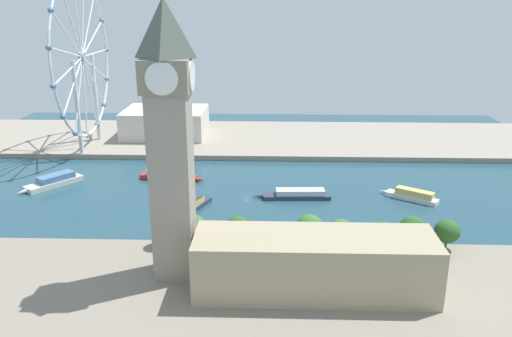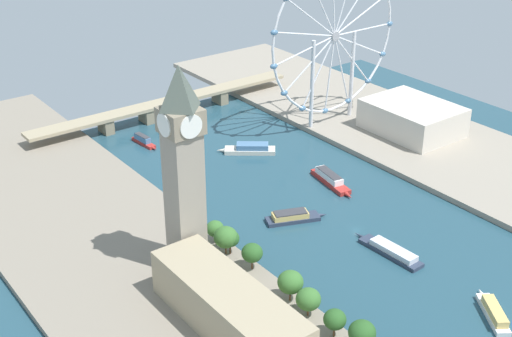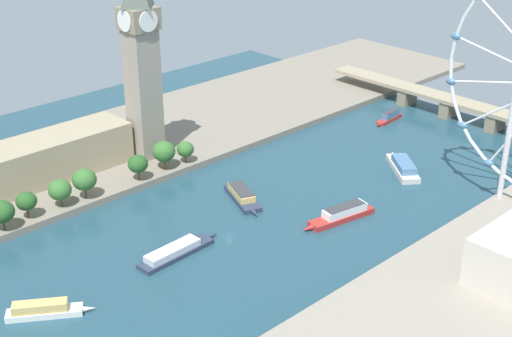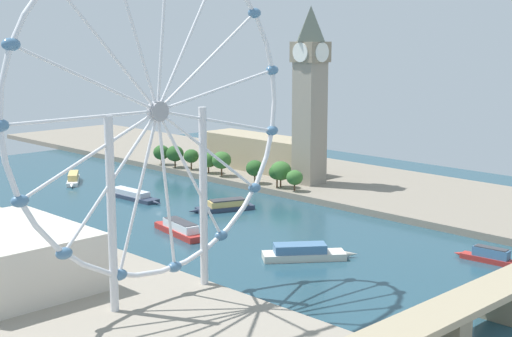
{
  "view_description": "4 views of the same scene",
  "coord_description": "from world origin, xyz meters",
  "px_view_note": "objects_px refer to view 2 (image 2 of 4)",
  "views": [
    {
      "loc": [
        -237.41,
        -12.57,
        91.22
      ],
      "look_at": [
        9.42,
        -4.38,
        10.68
      ],
      "focal_mm": 36.94,
      "sensor_mm": 36.0,
      "label": 1
    },
    {
      "loc": [
        -207.46,
        -197.75,
        172.76
      ],
      "look_at": [
        -6.52,
        69.53,
        6.42
      ],
      "focal_mm": 49.36,
      "sensor_mm": 36.0,
      "label": 2
    },
    {
      "loc": [
        188.87,
        -165.0,
        146.11
      ],
      "look_at": [
        -21.24,
        34.79,
        10.8
      ],
      "focal_mm": 51.64,
      "sensor_mm": 36.0,
      "label": 3
    },
    {
      "loc": [
        204.62,
        272.3,
        80.09
      ],
      "look_at": [
        -22.83,
        39.8,
        20.63
      ],
      "focal_mm": 53.55,
      "sensor_mm": 36.0,
      "label": 4
    }
  ],
  "objects_px": {
    "tour_boat_4": "(292,217)",
    "tour_boat_5": "(331,179)",
    "clock_tower": "(183,167)",
    "tour_boat_3": "(250,149)",
    "river_bridge": "(165,105)",
    "ferris_wheel": "(335,38)",
    "tour_boat_1": "(493,312)",
    "parliament_block": "(229,308)",
    "tour_boat_2": "(143,141)",
    "tour_boat_0": "(391,251)",
    "riverside_hall": "(412,118)"
  },
  "relations": [
    {
      "from": "tour_boat_4",
      "to": "tour_boat_5",
      "type": "relative_size",
      "value": 0.85
    },
    {
      "from": "clock_tower",
      "to": "tour_boat_3",
      "type": "height_order",
      "value": "clock_tower"
    },
    {
      "from": "river_bridge",
      "to": "tour_boat_5",
      "type": "distance_m",
      "value": 135.2
    },
    {
      "from": "clock_tower",
      "to": "tour_boat_5",
      "type": "xyz_separation_m",
      "value": [
        102.4,
        22.55,
        -46.56
      ]
    },
    {
      "from": "ferris_wheel",
      "to": "tour_boat_1",
      "type": "distance_m",
      "value": 203.02
    },
    {
      "from": "parliament_block",
      "to": "tour_boat_4",
      "type": "xyz_separation_m",
      "value": [
        72.1,
        50.23,
        -10.25
      ]
    },
    {
      "from": "tour_boat_1",
      "to": "tour_boat_3",
      "type": "distance_m",
      "value": 177.58
    },
    {
      "from": "parliament_block",
      "to": "river_bridge",
      "type": "bearing_deg",
      "value": 65.7
    },
    {
      "from": "parliament_block",
      "to": "tour_boat_5",
      "type": "height_order",
      "value": "parliament_block"
    },
    {
      "from": "river_bridge",
      "to": "clock_tower",
      "type": "bearing_deg",
      "value": -117.31
    },
    {
      "from": "river_bridge",
      "to": "tour_boat_2",
      "type": "relative_size",
      "value": 8.09
    },
    {
      "from": "ferris_wheel",
      "to": "tour_boat_1",
      "type": "relative_size",
      "value": 3.96
    },
    {
      "from": "tour_boat_3",
      "to": "tour_boat_4",
      "type": "height_order",
      "value": "tour_boat_3"
    },
    {
      "from": "ferris_wheel",
      "to": "tour_boat_4",
      "type": "bearing_deg",
      "value": -140.91
    },
    {
      "from": "clock_tower",
      "to": "tour_boat_3",
      "type": "bearing_deg",
      "value": 40.9
    },
    {
      "from": "tour_boat_0",
      "to": "ferris_wheel",
      "type": "bearing_deg",
      "value": -34.44
    },
    {
      "from": "clock_tower",
      "to": "tour_boat_5",
      "type": "height_order",
      "value": "clock_tower"
    },
    {
      "from": "river_bridge",
      "to": "tour_boat_5",
      "type": "relative_size",
      "value": 5.23
    },
    {
      "from": "tour_boat_4",
      "to": "river_bridge",
      "type": "bearing_deg",
      "value": 104.93
    },
    {
      "from": "tour_boat_3",
      "to": "tour_boat_1",
      "type": "bearing_deg",
      "value": 123.32
    },
    {
      "from": "tour_boat_1",
      "to": "tour_boat_5",
      "type": "height_order",
      "value": "tour_boat_5"
    },
    {
      "from": "tour_boat_2",
      "to": "tour_boat_3",
      "type": "distance_m",
      "value": 64.34
    },
    {
      "from": "ferris_wheel",
      "to": "tour_boat_5",
      "type": "height_order",
      "value": "ferris_wheel"
    },
    {
      "from": "tour_boat_3",
      "to": "tour_boat_5",
      "type": "bearing_deg",
      "value": 138.8
    },
    {
      "from": "tour_boat_3",
      "to": "tour_boat_5",
      "type": "height_order",
      "value": "tour_boat_5"
    },
    {
      "from": "tour_boat_0",
      "to": "river_bridge",
      "type": "bearing_deg",
      "value": -3.28
    },
    {
      "from": "clock_tower",
      "to": "parliament_block",
      "type": "distance_m",
      "value": 59.14
    },
    {
      "from": "river_bridge",
      "to": "tour_boat_4",
      "type": "bearing_deg",
      "value": -97.07
    },
    {
      "from": "ferris_wheel",
      "to": "tour_boat_3",
      "type": "height_order",
      "value": "ferris_wheel"
    },
    {
      "from": "tour_boat_0",
      "to": "tour_boat_5",
      "type": "height_order",
      "value": "tour_boat_5"
    },
    {
      "from": "tour_boat_2",
      "to": "tour_boat_4",
      "type": "bearing_deg",
      "value": 1.38
    },
    {
      "from": "tour_boat_2",
      "to": "tour_boat_3",
      "type": "bearing_deg",
      "value": 37.44
    },
    {
      "from": "tour_boat_0",
      "to": "tour_boat_4",
      "type": "height_order",
      "value": "tour_boat_4"
    },
    {
      "from": "tour_boat_3",
      "to": "parliament_block",
      "type": "bearing_deg",
      "value": 88.57
    },
    {
      "from": "tour_boat_0",
      "to": "tour_boat_5",
      "type": "xyz_separation_m",
      "value": [
        24.5,
        66.39,
        0.58
      ]
    },
    {
      "from": "parliament_block",
      "to": "tour_boat_0",
      "type": "height_order",
      "value": "parliament_block"
    },
    {
      "from": "parliament_block",
      "to": "tour_boat_5",
      "type": "relative_size",
      "value": 2.11
    },
    {
      "from": "tour_boat_5",
      "to": "clock_tower",
      "type": "bearing_deg",
      "value": -67.33
    },
    {
      "from": "tour_boat_1",
      "to": "tour_boat_4",
      "type": "xyz_separation_m",
      "value": [
        -15.68,
        102.79,
        -0.1
      ]
    },
    {
      "from": "ferris_wheel",
      "to": "tour_boat_2",
      "type": "xyz_separation_m",
      "value": [
        -107.91,
        45.2,
        -54.15
      ]
    },
    {
      "from": "clock_tower",
      "to": "river_bridge",
      "type": "relative_size",
      "value": 0.48
    },
    {
      "from": "riverside_hall",
      "to": "tour_boat_2",
      "type": "relative_size",
      "value": 2.33
    },
    {
      "from": "parliament_block",
      "to": "riverside_hall",
      "type": "height_order",
      "value": "parliament_block"
    },
    {
      "from": "river_bridge",
      "to": "tour_boat_1",
      "type": "xyz_separation_m",
      "value": [
        -3.03,
        -253.65,
        -5.76
      ]
    },
    {
      "from": "riverside_hall",
      "to": "tour_boat_5",
      "type": "distance_m",
      "value": 83.72
    },
    {
      "from": "clock_tower",
      "to": "tour_boat_3",
      "type": "distance_m",
      "value": 129.67
    },
    {
      "from": "tour_boat_1",
      "to": "tour_boat_5",
      "type": "relative_size",
      "value": 0.73
    },
    {
      "from": "parliament_block",
      "to": "riverside_hall",
      "type": "xyz_separation_m",
      "value": [
        194.14,
        85.06,
        -0.57
      ]
    },
    {
      "from": "clock_tower",
      "to": "tour_boat_0",
      "type": "distance_m",
      "value": 101.05
    },
    {
      "from": "tour_boat_3",
      "to": "riverside_hall",
      "type": "bearing_deg",
      "value": -165.26
    }
  ]
}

